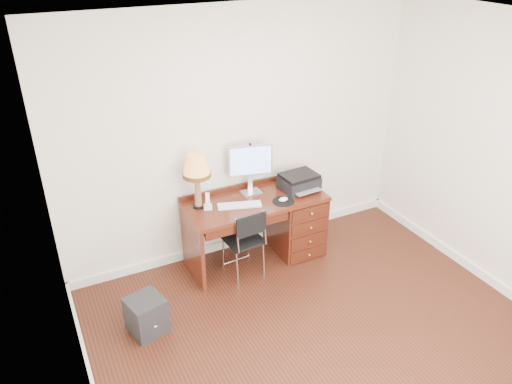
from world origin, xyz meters
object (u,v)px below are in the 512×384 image
desk (281,220)px  monitor (250,163)px  leg_lamp (196,169)px  chair (245,237)px  printer (299,182)px  equipment_box (146,315)px  phone (208,204)px

desk → monitor: size_ratio=2.74×
monitor → leg_lamp: bearing=-159.8°
desk → chair: 0.61m
monitor → chair: 0.79m
printer → monitor: bearing=157.8°
chair → equipment_box: 1.26m
phone → monitor: bearing=33.3°
leg_lamp → chair: size_ratio=0.75×
leg_lamp → phone: (0.07, -0.07, -0.38)m
desk → leg_lamp: bearing=172.9°
equipment_box → chair: bearing=2.2°
monitor → phone: bearing=-151.5°
desk → equipment_box: size_ratio=4.18×
desk → chair: chair is taller
monitor → equipment_box: bearing=-137.3°
monitor → phone: 0.63m
monitor → phone: size_ratio=3.09×
monitor → desk: bearing=-16.4°
printer → chair: bearing=-166.2°
monitor → leg_lamp: size_ratio=0.93×
chair → equipment_box: (-1.17, -0.35, -0.30)m
printer → equipment_box: printer is taller
monitor → printer: size_ratio=1.30×
leg_lamp → printer: bearing=-5.4°
phone → leg_lamp: bearing=154.1°
chair → monitor: bearing=54.7°
desk → leg_lamp: leg_lamp is taller
printer → chair: 0.89m
leg_lamp → phone: leg_lamp is taller
printer → leg_lamp: (-1.14, 0.11, 0.35)m
chair → desk: bearing=19.6°
leg_lamp → equipment_box: 1.47m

